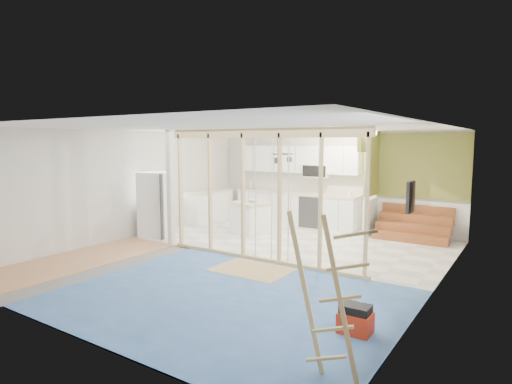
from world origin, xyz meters
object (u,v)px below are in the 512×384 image
Objects in this scene: fridge at (156,204)px; island at (252,218)px; toolbox at (355,320)px; ladder at (327,298)px.

island is at bearing 16.37° from fridge.
fridge is 1.53× the size of island.
fridge reaches higher than toolbox.
island reaches higher than toolbox.
toolbox is 1.32m from ladder.
toolbox is (4.25, -4.05, -0.23)m from island.
ladder reaches higher than fridge.
ladder is (4.37, -5.19, 0.43)m from island.
fridge is at bearing 156.13° from toolbox.
fridge is 6.59m from toolbox.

